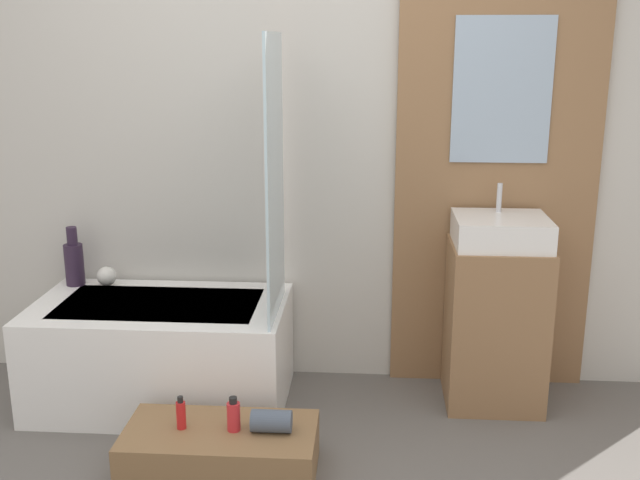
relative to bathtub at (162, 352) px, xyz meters
name	(u,v)px	position (x,y,z in m)	size (l,w,h in m)	color
wall_tiled_back	(295,124)	(0.61, 0.39, 1.05)	(4.20, 0.06, 2.60)	beige
wall_wood_accent	(499,125)	(1.58, 0.34, 1.06)	(0.96, 0.04, 2.60)	#8E6642
bathtub	(162,352)	(0.00, 0.00, 0.00)	(1.19, 0.68, 0.50)	white
glass_shower_screen	(275,178)	(0.56, -0.06, 0.86)	(0.01, 0.53, 1.23)	silver
wooden_step_bench	(221,451)	(0.40, -0.61, -0.15)	(0.77, 0.39, 0.20)	olive
vanity_cabinet	(495,324)	(1.58, 0.11, 0.14)	(0.45, 0.41, 0.78)	#8E6642
sink	(501,231)	(1.58, 0.11, 0.60)	(0.42, 0.37, 0.27)	white
vase_tall_dark	(74,261)	(-0.50, 0.24, 0.37)	(0.09, 0.09, 0.30)	#2D1E33
vase_round_light	(107,276)	(-0.33, 0.24, 0.30)	(0.10, 0.10, 0.10)	silver
bottle_soap_primary	(181,414)	(0.25, -0.61, 0.01)	(0.04, 0.04, 0.14)	red
bottle_soap_secondary	(234,415)	(0.46, -0.61, 0.01)	(0.05, 0.05, 0.14)	red
towel_roll	(272,421)	(0.61, -0.61, -0.01)	(0.09, 0.09, 0.16)	#4C5666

